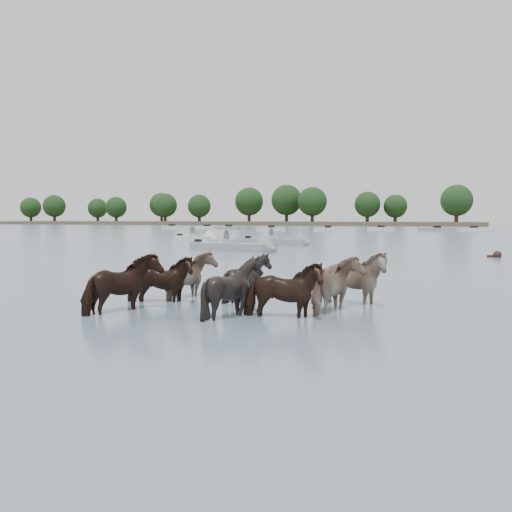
% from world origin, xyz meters
% --- Properties ---
extents(ground, '(400.00, 400.00, 0.00)m').
position_xyz_m(ground, '(0.00, 0.00, 0.00)').
color(ground, slate).
rests_on(ground, ground).
extents(shoreline, '(160.00, 30.00, 1.00)m').
position_xyz_m(shoreline, '(-70.00, 150.00, 0.50)').
color(shoreline, '#4C4233').
rests_on(shoreline, ground).
extents(pony_herd, '(6.08, 4.20, 1.53)m').
position_xyz_m(pony_herd, '(1.65, -0.27, 0.47)').
color(pony_herd, black).
rests_on(pony_herd, ground).
extents(swimming_pony, '(0.72, 0.44, 0.44)m').
position_xyz_m(swimming_pony, '(7.69, 19.58, 0.10)').
color(swimming_pony, black).
rests_on(swimming_pony, ground).
extents(motorboat_a, '(5.19, 1.64, 1.92)m').
position_xyz_m(motorboat_a, '(-6.56, 28.31, 0.23)').
color(motorboat_a, gray).
rests_on(motorboat_a, ground).
extents(motorboat_b, '(6.38, 3.16, 1.92)m').
position_xyz_m(motorboat_b, '(-6.66, 20.10, 0.22)').
color(motorboat_b, gray).
rests_on(motorboat_b, ground).
extents(motorboat_f, '(4.68, 2.69, 1.92)m').
position_xyz_m(motorboat_f, '(-15.19, 31.69, 0.23)').
color(motorboat_f, silver).
rests_on(motorboat_f, ground).
extents(distant_flotilla, '(103.91, 20.70, 0.93)m').
position_xyz_m(distant_flotilla, '(1.28, 79.44, 0.26)').
color(distant_flotilla, silver).
rests_on(distant_flotilla, ground).
extents(treeline, '(151.32, 19.81, 12.05)m').
position_xyz_m(treeline, '(-66.40, 148.62, 6.39)').
color(treeline, '#382619').
rests_on(treeline, ground).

